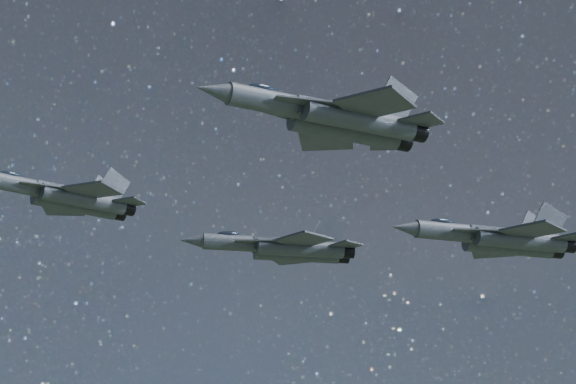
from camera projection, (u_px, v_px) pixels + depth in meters
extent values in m
cylinder|color=#383D46|center=(23.00, 186.00, 83.22)|extent=(6.94, 4.00, 1.46)
ellipsoid|color=#1B2532|center=(12.00, 176.00, 82.82)|extent=(2.43, 1.76, 0.72)
cube|color=#383D46|center=(76.00, 197.00, 85.91)|extent=(7.60, 4.23, 1.21)
cylinder|color=#383D46|center=(83.00, 199.00, 85.26)|extent=(7.80, 4.35, 1.46)
cylinder|color=#383D46|center=(75.00, 205.00, 86.69)|extent=(7.80, 4.35, 1.46)
cylinder|color=black|center=(127.00, 208.00, 87.66)|extent=(1.64, 1.71, 1.34)
cylinder|color=black|center=(118.00, 213.00, 89.09)|extent=(1.64, 1.71, 1.34)
cube|color=#383D46|center=(47.00, 187.00, 83.15)|extent=(4.96, 1.98, 0.11)
cube|color=#383D46|center=(36.00, 194.00, 85.08)|extent=(4.61, 3.54, 0.11)
cube|color=#383D46|center=(93.00, 190.00, 83.50)|extent=(5.33, 5.22, 0.19)
cube|color=#383D46|center=(63.00, 208.00, 88.36)|extent=(4.16, 4.54, 0.19)
cube|color=#383D46|center=(130.00, 202.00, 86.58)|extent=(3.16, 3.12, 0.14)
cube|color=#383D46|center=(108.00, 213.00, 89.87)|extent=(2.43, 2.59, 0.14)
cube|color=#383D46|center=(114.00, 186.00, 87.16)|extent=(3.14, 1.14, 3.32)
cube|color=#383D46|center=(102.00, 192.00, 88.95)|extent=(2.95, 1.62, 3.32)
cylinder|color=#383D46|center=(242.00, 243.00, 94.78)|extent=(7.64, 1.92, 1.60)
cone|color=#383D46|center=(192.00, 241.00, 93.89)|extent=(2.52, 1.54, 1.43)
ellipsoid|color=#1B2532|center=(229.00, 235.00, 94.80)|extent=(2.48, 1.18, 0.79)
cube|color=#383D46|center=(294.00, 246.00, 95.72)|extent=(8.45, 1.90, 1.33)
cylinder|color=#383D46|center=(301.00, 248.00, 94.70)|extent=(8.66, 1.97, 1.60)
cylinder|color=#383D46|center=(296.00, 254.00, 96.60)|extent=(8.66, 1.97, 1.60)
cylinder|color=black|center=(347.00, 251.00, 95.55)|extent=(1.39, 1.53, 1.47)
cylinder|color=black|center=(342.00, 256.00, 97.45)|extent=(1.39, 1.53, 1.47)
cube|color=#383D46|center=(262.00, 242.00, 93.79)|extent=(5.44, 2.34, 0.12)
cube|color=#383D46|center=(258.00, 249.00, 96.36)|extent=(5.43, 1.90, 0.12)
cube|color=#383D46|center=(304.00, 240.00, 92.44)|extent=(5.55, 5.75, 0.20)
cube|color=#383D46|center=(290.00, 258.00, 98.91)|extent=(5.70, 5.83, 0.20)
cube|color=#383D46|center=(346.00, 245.00, 94.30)|extent=(3.27, 3.36, 0.15)
cube|color=#383D46|center=(335.00, 257.00, 98.68)|extent=(3.36, 3.42, 0.15)
cube|color=#383D46|center=(330.00, 230.00, 95.62)|extent=(3.55, 0.60, 3.64)
cube|color=#383D46|center=(324.00, 237.00, 98.00)|extent=(3.56, 0.49, 3.64)
cylinder|color=#383D46|center=(279.00, 104.00, 73.64)|extent=(8.66, 3.63, 1.79)
cone|color=#383D46|center=(213.00, 90.00, 71.33)|extent=(3.04, 2.18, 1.60)
ellipsoid|color=#1B2532|center=(263.00, 90.00, 73.33)|extent=(2.92, 1.78, 0.88)
cube|color=#383D46|center=(347.00, 118.00, 76.12)|extent=(9.53, 3.77, 1.49)
cylinder|color=#383D46|center=(359.00, 120.00, 75.17)|extent=(9.77, 3.89, 1.79)
cylinder|color=#383D46|center=(345.00, 130.00, 77.12)|extent=(9.77, 3.89, 1.79)
cylinder|color=black|center=(416.00, 131.00, 77.39)|extent=(1.82, 1.94, 1.65)
cylinder|color=black|center=(400.00, 141.00, 79.33)|extent=(1.82, 1.94, 1.65)
cube|color=#383D46|center=(313.00, 103.00, 73.15)|extent=(5.99, 1.45, 0.14)
cube|color=#383D46|center=(294.00, 117.00, 75.77)|extent=(5.95, 3.56, 0.14)
cube|color=#383D46|center=(375.00, 104.00, 72.82)|extent=(6.56, 6.56, 0.23)
cube|color=#383D46|center=(326.00, 138.00, 79.43)|extent=(5.72, 6.08, 0.23)
cube|color=#383D46|center=(421.00, 121.00, 76.01)|extent=(3.88, 3.89, 0.17)
cube|color=#383D46|center=(386.00, 143.00, 80.48)|extent=(3.36, 3.51, 0.17)
cube|color=#383D46|center=(396.00, 101.00, 77.03)|extent=(3.97, 0.75, 4.08)
cube|color=#383D46|center=(378.00, 114.00, 79.45)|extent=(3.85, 1.38, 4.08)
cylinder|color=#383D46|center=(456.00, 232.00, 90.94)|extent=(8.26, 2.25, 1.72)
cone|color=#383D46|center=(404.00, 228.00, 89.46)|extent=(2.74, 1.71, 1.54)
ellipsoid|color=#1B2532|center=(443.00, 223.00, 90.83)|extent=(2.70, 1.33, 0.85)
cube|color=#383D46|center=(510.00, 238.00, 92.53)|extent=(9.14, 2.24, 1.43)
cylinder|color=#383D46|center=(520.00, 240.00, 91.49)|extent=(9.36, 2.32, 1.72)
cylinder|color=#383D46|center=(509.00, 246.00, 93.49)|extent=(9.36, 2.32, 1.72)
cylinder|color=black|center=(567.00, 245.00, 92.91)|extent=(1.53, 1.68, 1.59)
cylinder|color=black|center=(554.00, 250.00, 94.91)|extent=(1.53, 1.68, 1.59)
cube|color=#383D46|center=(482.00, 231.00, 90.10)|extent=(5.85, 1.93, 0.13)
cube|color=#383D46|center=(468.00, 240.00, 92.80)|extent=(5.86, 2.63, 0.13)
cube|color=#383D46|center=(533.00, 230.00, 89.11)|extent=(6.17, 6.30, 0.22)
cube|color=#383D46|center=(493.00, 251.00, 95.89)|extent=(5.94, 6.16, 0.22)
cube|color=#383D46|center=(571.00, 238.00, 91.56)|extent=(3.64, 3.70, 0.17)
cube|color=#383D46|center=(542.00, 251.00, 96.15)|extent=(3.50, 3.60, 0.17)
cube|color=#383D46|center=(549.00, 221.00, 92.81)|extent=(3.84, 0.55, 3.93)
cube|color=#383D46|center=(534.00, 229.00, 95.31)|extent=(3.82, 0.73, 3.93)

